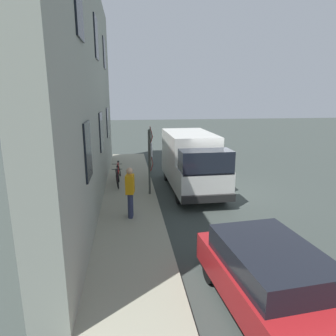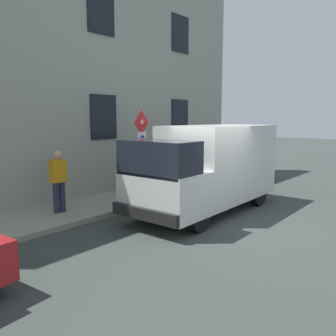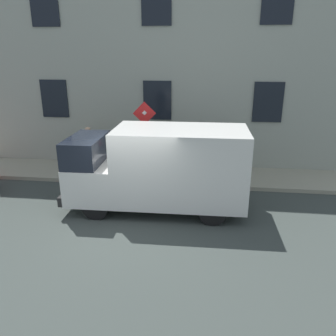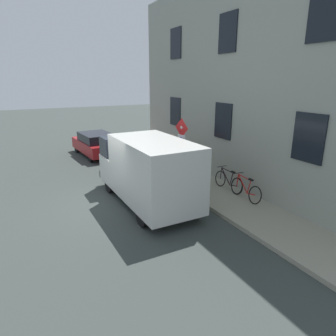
{
  "view_description": "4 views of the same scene",
  "coord_description": "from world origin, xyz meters",
  "px_view_note": "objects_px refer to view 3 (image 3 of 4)",
  "views": [
    {
      "loc": [
        3.72,
        12.07,
        4.16
      ],
      "look_at": [
        2.11,
        0.28,
        1.25
      ],
      "focal_mm": 32.0,
      "sensor_mm": 36.0,
      "label": 1
    },
    {
      "loc": [
        -4.62,
        7.82,
        2.73
      ],
      "look_at": [
        2.54,
        -0.78,
        1.12
      ],
      "focal_mm": 37.39,
      "sensor_mm": 36.0,
      "label": 2
    },
    {
      "loc": [
        -8.37,
        -2.01,
        4.58
      ],
      "look_at": [
        1.78,
        -0.78,
        1.01
      ],
      "focal_mm": 35.93,
      "sensor_mm": 36.0,
      "label": 3
    },
    {
      "loc": [
        -3.16,
        -10.19,
        4.49
      ],
      "look_at": [
        2.07,
        -0.09,
        1.06
      ],
      "focal_mm": 31.91,
      "sensor_mm": 36.0,
      "label": 4
    }
  ],
  "objects_px": {
    "delivery_van": "(160,167)",
    "pedestrian": "(89,147)",
    "bicycle_black": "(187,160)",
    "bicycle_red": "(213,161)",
    "sign_post_stacked": "(145,135)"
  },
  "relations": [
    {
      "from": "sign_post_stacked",
      "to": "bicycle_red",
      "type": "bearing_deg",
      "value": -59.65
    },
    {
      "from": "sign_post_stacked",
      "to": "pedestrian",
      "type": "height_order",
      "value": "sign_post_stacked"
    },
    {
      "from": "bicycle_red",
      "to": "bicycle_black",
      "type": "xyz_separation_m",
      "value": [
        -0.0,
        1.02,
        0.0
      ]
    },
    {
      "from": "bicycle_red",
      "to": "pedestrian",
      "type": "relative_size",
      "value": 1.0
    },
    {
      "from": "bicycle_black",
      "to": "pedestrian",
      "type": "height_order",
      "value": "pedestrian"
    },
    {
      "from": "bicycle_red",
      "to": "pedestrian",
      "type": "height_order",
      "value": "pedestrian"
    },
    {
      "from": "sign_post_stacked",
      "to": "delivery_van",
      "type": "relative_size",
      "value": 0.51
    },
    {
      "from": "bicycle_black",
      "to": "bicycle_red",
      "type": "bearing_deg",
      "value": 179.83
    },
    {
      "from": "bicycle_red",
      "to": "bicycle_black",
      "type": "relative_size",
      "value": 1.0
    },
    {
      "from": "bicycle_black",
      "to": "delivery_van",
      "type": "bearing_deg",
      "value": 79.99
    },
    {
      "from": "bicycle_red",
      "to": "sign_post_stacked",
      "type": "bearing_deg",
      "value": 32.82
    },
    {
      "from": "sign_post_stacked",
      "to": "delivery_van",
      "type": "bearing_deg",
      "value": -157.07
    },
    {
      "from": "bicycle_red",
      "to": "pedestrian",
      "type": "xyz_separation_m",
      "value": [
        -0.53,
        4.77,
        0.56
      ]
    },
    {
      "from": "delivery_van",
      "to": "bicycle_red",
      "type": "height_order",
      "value": "delivery_van"
    },
    {
      "from": "delivery_van",
      "to": "pedestrian",
      "type": "xyz_separation_m",
      "value": [
        2.77,
        3.18,
        -0.26
      ]
    }
  ]
}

